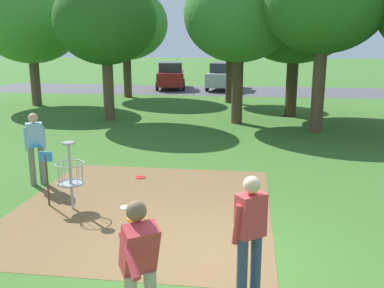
{
  "coord_description": "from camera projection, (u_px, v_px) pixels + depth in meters",
  "views": [
    {
      "loc": [
        0.5,
        -6.01,
        3.32
      ],
      "look_at": [
        -0.79,
        3.52,
        1.0
      ],
      "focal_mm": 40.16,
      "sensor_mm": 36.0,
      "label": 1
    }
  ],
  "objects": [
    {
      "name": "ground_plane",
      "position": [
        212.0,
        261.0,
        6.63
      ],
      "size": [
        160.0,
        160.0,
        0.0
      ],
      "primitive_type": "plane",
      "color": "#3D6B28"
    },
    {
      "name": "dirt_tee_pad",
      "position": [
        144.0,
        207.0,
        8.78
      ],
      "size": [
        5.12,
        5.52,
        0.01
      ],
      "primitive_type": "cube",
      "color": "brown",
      "rests_on": "ground"
    },
    {
      "name": "disc_golf_basket",
      "position": [
        68.0,
        173.0,
        8.55
      ],
      "size": [
        0.98,
        0.58,
        1.39
      ],
      "color": "#9E9EA3",
      "rests_on": "ground"
    },
    {
      "name": "player_foreground_watching",
      "position": [
        139.0,
        266.0,
        4.55
      ],
      "size": [
        0.55,
        1.15,
        1.71
      ],
      "color": "tan",
      "rests_on": "ground"
    },
    {
      "name": "player_throwing",
      "position": [
        35.0,
        145.0,
        9.96
      ],
      "size": [
        0.48,
        0.45,
        1.71
      ],
      "color": "slate",
      "rests_on": "ground"
    },
    {
      "name": "player_waiting_left",
      "position": [
        250.0,
        232.0,
        5.4
      ],
      "size": [
        0.47,
        0.45,
        1.71
      ],
      "color": "#384260",
      "rests_on": "ground"
    },
    {
      "name": "frisbee_near_basket",
      "position": [
        126.0,
        207.0,
        8.75
      ],
      "size": [
        0.24,
        0.24,
        0.02
      ],
      "primitive_type": "cylinder",
      "color": "white",
      "rests_on": "ground"
    },
    {
      "name": "frisbee_by_tee",
      "position": [
        253.0,
        195.0,
        9.44
      ],
      "size": [
        0.21,
        0.21,
        0.02
      ],
      "primitive_type": "cylinder",
      "color": "gold",
      "rests_on": "ground"
    },
    {
      "name": "frisbee_far_left",
      "position": [
        141.0,
        177.0,
        10.66
      ],
      "size": [
        0.25,
        0.25,
        0.02
      ],
      "primitive_type": "cylinder",
      "color": "red",
      "rests_on": "ground"
    },
    {
      "name": "tree_near_left",
      "position": [
        296.0,
        8.0,
        18.29
      ],
      "size": [
        5.58,
        5.58,
        7.08
      ],
      "color": "#422D1E",
      "rests_on": "ground"
    },
    {
      "name": "tree_near_right",
      "position": [
        239.0,
        15.0,
        16.78
      ],
      "size": [
        4.35,
        4.35,
        6.17
      ],
      "color": "#4C3823",
      "rests_on": "ground"
    },
    {
      "name": "tree_mid_center",
      "position": [
        30.0,
        19.0,
        21.69
      ],
      "size": [
        5.29,
        5.29,
        6.67
      ],
      "color": "brown",
      "rests_on": "ground"
    },
    {
      "name": "tree_far_left",
      "position": [
        105.0,
        21.0,
        17.55
      ],
      "size": [
        4.2,
        4.2,
        5.91
      ],
      "color": "brown",
      "rests_on": "ground"
    },
    {
      "name": "tree_far_center",
      "position": [
        230.0,
        35.0,
        22.76
      ],
      "size": [
        3.35,
        3.35,
        5.07
      ],
      "color": "#4C3823",
      "rests_on": "ground"
    },
    {
      "name": "tree_far_right",
      "position": [
        126.0,
        24.0,
        24.99
      ],
      "size": [
        4.92,
        4.92,
        6.39
      ],
      "color": "#4C3823",
      "rests_on": "ground"
    },
    {
      "name": "parking_lot_strip",
      "position": [
        243.0,
        91.0,
        29.08
      ],
      "size": [
        36.0,
        6.0,
        0.01
      ],
      "primitive_type": "cube",
      "color": "#4C4C51",
      "rests_on": "ground"
    },
    {
      "name": "parked_car_leftmost",
      "position": [
        171.0,
        76.0,
        30.29
      ],
      "size": [
        2.46,
        4.43,
        1.84
      ],
      "color": "maroon",
      "rests_on": "ground"
    },
    {
      "name": "parked_car_center_left",
      "position": [
        224.0,
        76.0,
        29.77
      ],
      "size": [
        2.3,
        4.36,
        1.84
      ],
      "color": "#B2B7BC",
      "rests_on": "ground"
    }
  ]
}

